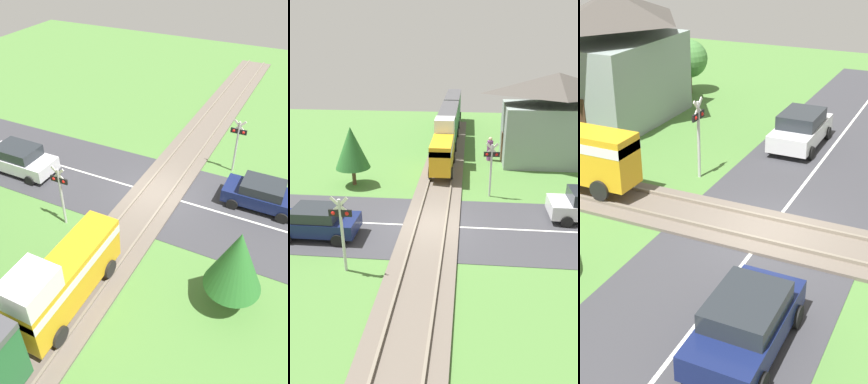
% 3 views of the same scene
% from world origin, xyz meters
% --- Properties ---
extents(ground_plane, '(60.00, 60.00, 0.00)m').
position_xyz_m(ground_plane, '(0.00, 0.00, 0.00)').
color(ground_plane, '#4C7A38').
extents(road_surface, '(48.00, 6.40, 0.02)m').
position_xyz_m(road_surface, '(0.00, 0.00, 0.01)').
color(road_surface, '#38383D').
rests_on(road_surface, ground_plane).
extents(track_bed, '(2.80, 48.00, 0.24)m').
position_xyz_m(track_bed, '(0.00, 0.00, 0.07)').
color(track_bed, '#665B51').
rests_on(track_bed, ground_plane).
extents(car_near_crossing, '(3.81, 1.92, 1.47)m').
position_xyz_m(car_near_crossing, '(-5.21, -1.44, 0.78)').
color(car_near_crossing, '#141E4C').
rests_on(car_near_crossing, ground_plane).
extents(car_far_side, '(4.31, 2.02, 1.63)m').
position_xyz_m(car_far_side, '(8.09, 1.44, 0.84)').
color(car_far_side, silver).
rests_on(car_far_side, ground_plane).
extents(crossing_signal_east_approach, '(0.90, 0.18, 3.26)m').
position_xyz_m(crossing_signal_east_approach, '(3.05, 4.07, 2.08)').
color(crossing_signal_east_approach, '#B7B7B7').
rests_on(crossing_signal_east_approach, ground_plane).
extents(station_building, '(7.62, 4.92, 6.42)m').
position_xyz_m(station_building, '(7.75, 11.07, 3.14)').
color(station_building, gray).
rests_on(station_building, ground_plane).
extents(tree_by_station, '(2.22, 2.22, 3.19)m').
position_xyz_m(tree_by_station, '(13.78, 10.26, 2.06)').
color(tree_by_station, brown).
rests_on(tree_by_station, ground_plane).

